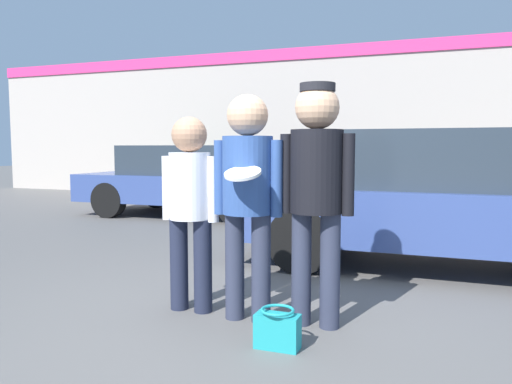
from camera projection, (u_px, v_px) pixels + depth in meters
The scene contains 9 objects.
ground_plane at pixel (258, 321), 3.87m from camera, with size 56.00×56.00×0.00m, color #5B5956.
storefront_building at pixel (387, 121), 12.23m from camera, with size 24.00×0.22×3.89m.
person_left at pixel (190, 198), 4.06m from camera, with size 0.51×0.34×1.59m.
person_middle_with_frisbee at pixel (248, 185), 3.81m from camera, with size 0.56×0.60×1.75m.
person_right at pixel (316, 179), 3.68m from camera, with size 0.56×0.39×1.81m.
parked_car_near at pixel (437, 198), 5.62m from camera, with size 4.44×1.93×1.53m.
parked_car_far at pixel (190, 180), 9.87m from camera, with size 4.29×1.95×1.38m.
shrub at pixel (197, 177), 13.36m from camera, with size 1.10×1.10×1.10m.
handbag at pixel (277, 329), 3.34m from camera, with size 0.30×0.23×0.27m.
Camera 1 is at (1.31, -3.53, 1.35)m, focal length 35.00 mm.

